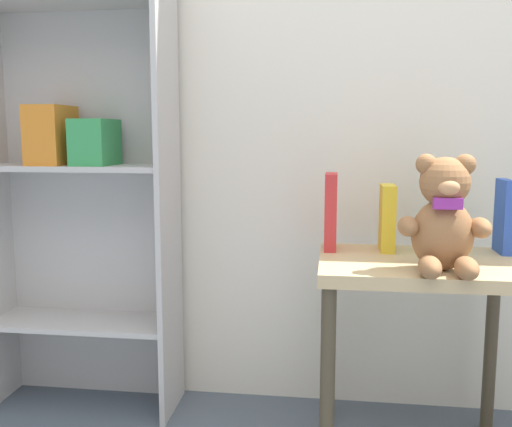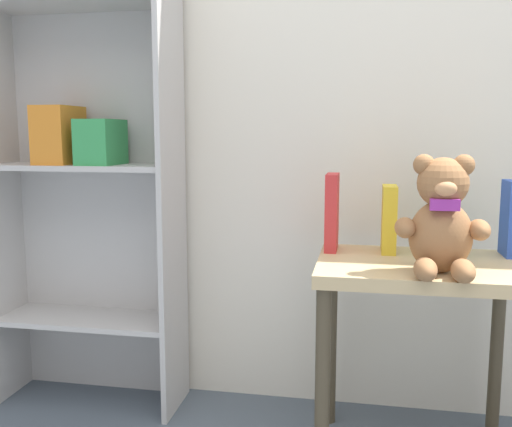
% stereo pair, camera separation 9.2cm
% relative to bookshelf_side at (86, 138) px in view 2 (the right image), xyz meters
% --- Properties ---
extents(wall_back, '(4.80, 0.06, 2.50)m').
position_rel_bookshelf_side_xyz_m(wall_back, '(0.99, 0.14, 0.31)').
color(wall_back, silver).
rests_on(wall_back, ground_plane).
extents(bookshelf_side, '(0.65, 0.25, 1.69)m').
position_rel_bookshelf_side_xyz_m(bookshelf_side, '(0.00, 0.00, 0.00)').
color(bookshelf_side, '#BCB7B2').
rests_on(bookshelf_side, ground_plane).
extents(display_table, '(0.57, 0.43, 0.60)m').
position_rel_bookshelf_side_xyz_m(display_table, '(1.11, -0.22, -0.45)').
color(display_table, tan).
rests_on(display_table, ground_plane).
extents(teddy_bear, '(0.23, 0.21, 0.31)m').
position_rel_bookshelf_side_xyz_m(teddy_bear, '(1.15, -0.35, -0.20)').
color(teddy_bear, '#99663D').
rests_on(teddy_bear, display_table).
extents(book_standing_red, '(0.04, 0.12, 0.24)m').
position_rel_bookshelf_side_xyz_m(book_standing_red, '(0.86, -0.10, -0.22)').
color(book_standing_red, red).
rests_on(book_standing_red, display_table).
extents(book_standing_yellow, '(0.04, 0.12, 0.20)m').
position_rel_bookshelf_side_xyz_m(book_standing_yellow, '(1.03, -0.10, -0.24)').
color(book_standing_yellow, gold).
rests_on(book_standing_yellow, display_table).
extents(book_standing_teal, '(0.04, 0.14, 0.21)m').
position_rel_bookshelf_side_xyz_m(book_standing_teal, '(1.20, -0.10, -0.24)').
color(book_standing_teal, teal).
rests_on(book_standing_teal, display_table).
extents(book_standing_blue, '(0.03, 0.11, 0.22)m').
position_rel_bookshelf_side_xyz_m(book_standing_blue, '(1.37, -0.09, -0.23)').
color(book_standing_blue, '#2D51B7').
rests_on(book_standing_blue, display_table).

